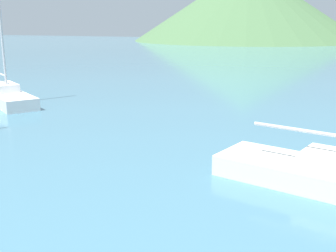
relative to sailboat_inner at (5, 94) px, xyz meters
name	(u,v)px	position (x,y,z in m)	size (l,w,h in m)	color
sailboat_inner	(5,94)	(0.00, 0.00, 0.00)	(6.72, 5.19, 9.29)	white
hill_west	(248,4)	(-3.72, 85.56, 8.20)	(53.99, 53.99, 17.31)	#476B42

